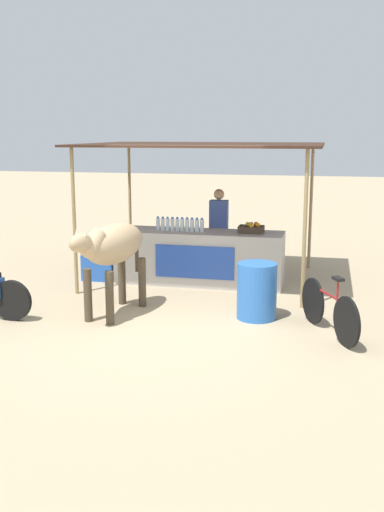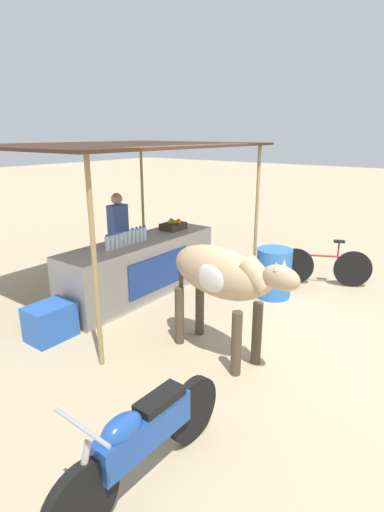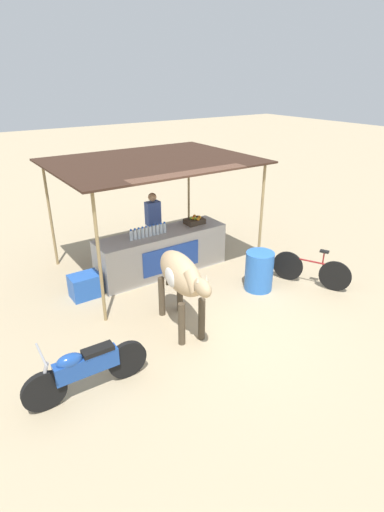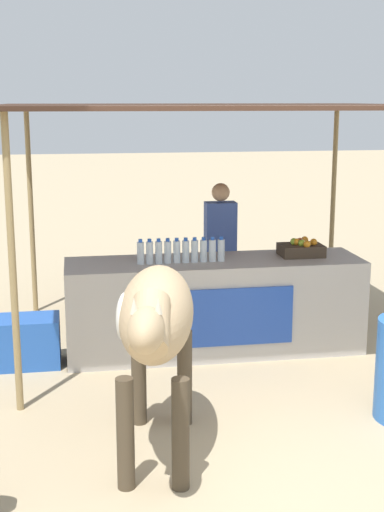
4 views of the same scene
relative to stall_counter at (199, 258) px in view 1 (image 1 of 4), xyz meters
name	(u,v)px [view 1 (image 1 of 4)]	position (x,y,z in m)	size (l,w,h in m)	color
ground_plane	(168,320)	(0.00, -2.20, -0.48)	(60.00, 60.00, 0.00)	tan
stall_counter	(199,258)	(0.00, 0.00, 0.00)	(3.00, 0.82, 0.96)	#B2ADA8
stall_awning	(203,149)	(0.00, 0.30, 1.92)	(4.20, 3.20, 2.50)	#382319
water_bottle_row	(180,225)	(-0.35, -0.05, 0.59)	(0.88, 0.07, 0.25)	silver
fruit_crate	(251,229)	(0.92, 0.05, 0.55)	(0.44, 0.32, 0.18)	#3F3326
vendor_behind_counter	(219,231)	(0.21, 0.75, 0.37)	(0.34, 0.22, 1.65)	#383842
cooler_box	(100,267)	(-1.87, -0.10, -0.24)	(0.60, 0.44, 0.48)	blue
water_barrel	(257,291)	(1.26, -1.84, -0.06)	(0.58, 0.58, 0.83)	blue
cow	(112,247)	(-0.85, -2.14, 0.55)	(0.77, 1.85, 1.44)	tan
bicycle_leaning	(329,310)	(2.30, -2.33, -0.13)	(0.78, 1.50, 0.85)	black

